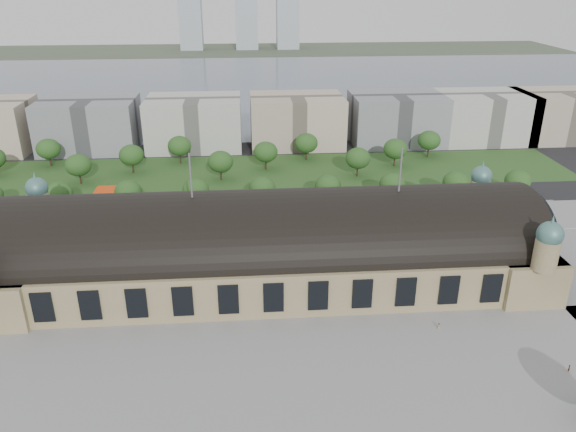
{
  "coord_description": "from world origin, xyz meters",
  "views": [
    {
      "loc": [
        -5.77,
        -137.7,
        79.91
      ],
      "look_at": [
        6.1,
        12.01,
        14.0
      ],
      "focal_mm": 35.0,
      "sensor_mm": 36.0,
      "label": 1
    }
  ],
  "objects": [
    {
      "name": "ground",
      "position": [
        0.0,
        0.0,
        0.0
      ],
      "size": [
        900.0,
        900.0,
        0.0
      ],
      "primitive_type": "plane",
      "color": "black",
      "rests_on": "ground"
    },
    {
      "name": "station",
      "position": [
        0.0,
        0.0,
        10.28
      ],
      "size": [
        150.0,
        48.4,
        44.3
      ],
      "color": "tan",
      "rests_on": "ground"
    },
    {
      "name": "plaza_south",
      "position": [
        10.0,
        -44.0,
        0.0
      ],
      "size": [
        190.0,
        48.0,
        0.12
      ],
      "primitive_type": "cube",
      "color": "gray",
      "rests_on": "ground"
    },
    {
      "name": "road_slab",
      "position": [
        -20.0,
        38.0,
        0.0
      ],
      "size": [
        260.0,
        26.0,
        0.1
      ],
      "primitive_type": "cube",
      "color": "black",
      "rests_on": "ground"
    },
    {
      "name": "grass_belt",
      "position": [
        -15.0,
        93.0,
        0.0
      ],
      "size": [
        300.0,
        45.0,
        0.1
      ],
      "primitive_type": "cube",
      "color": "#2F5421",
      "rests_on": "ground"
    },
    {
      "name": "petrol_station",
      "position": [
        -53.91,
        65.28,
        2.95
      ],
      "size": [
        14.0,
        13.0,
        5.05
      ],
      "color": "#D5400C",
      "rests_on": "ground"
    },
    {
      "name": "lake",
      "position": [
        0.0,
        298.0,
        0.0
      ],
      "size": [
        700.0,
        320.0,
        0.08
      ],
      "primitive_type": "cube",
      "color": "slate",
      "rests_on": "ground"
    },
    {
      "name": "far_shore",
      "position": [
        0.0,
        498.0,
        0.0
      ],
      "size": [
        700.0,
        120.0,
        0.14
      ],
      "primitive_type": "cube",
      "color": "#44513D",
      "rests_on": "ground"
    },
    {
      "name": "far_tower_left",
      "position": [
        -60.0,
        508.0,
        40.0
      ],
      "size": [
        24.0,
        24.0,
        80.0
      ],
      "primitive_type": "cube",
      "color": "#9EA8B2",
      "rests_on": "ground"
    },
    {
      "name": "far_tower_mid",
      "position": [
        0.0,
        508.0,
        42.5
      ],
      "size": [
        24.0,
        24.0,
        85.0
      ],
      "primitive_type": "cube",
      "color": "#9EA8B2",
      "rests_on": "ground"
    },
    {
      "name": "far_tower_right",
      "position": [
        45.0,
        508.0,
        37.5
      ],
      "size": [
        24.0,
        24.0,
        75.0
      ],
      "primitive_type": "cube",
      "color": "#9EA8B2",
      "rests_on": "ground"
    },
    {
      "name": "office_2",
      "position": [
        -80.0,
        133.0,
        12.0
      ],
      "size": [
        45.0,
        32.0,
        24.0
      ],
      "primitive_type": "cube",
      "color": "gray",
      "rests_on": "ground"
    },
    {
      "name": "office_3",
      "position": [
        -30.0,
        133.0,
        12.0
      ],
      "size": [
        45.0,
        32.0,
        24.0
      ],
      "primitive_type": "cube",
      "color": "#B7B5AD",
      "rests_on": "ground"
    },
    {
      "name": "office_4",
      "position": [
        20.0,
        133.0,
        12.0
      ],
      "size": [
        45.0,
        32.0,
        24.0
      ],
      "primitive_type": "cube",
      "color": "#BFAE96",
      "rests_on": "ground"
    },
    {
      "name": "office_5",
      "position": [
        70.0,
        133.0,
        12.0
      ],
      "size": [
        45.0,
        32.0,
        24.0
      ],
      "primitive_type": "cube",
      "color": "gray",
      "rests_on": "ground"
    },
    {
      "name": "office_6",
      "position": [
        115.0,
        133.0,
        12.0
      ],
      "size": [
        45.0,
        32.0,
        24.0
      ],
      "primitive_type": "cube",
      "color": "#B7B5AD",
      "rests_on": "ground"
    },
    {
      "name": "office_7",
      "position": [
        155.0,
        133.0,
        12.0
      ],
      "size": [
        45.0,
        32.0,
        24.0
      ],
      "primitive_type": "cube",
      "color": "#BFAE96",
      "rests_on": "ground"
    },
    {
      "name": "tree_row_2",
      "position": [
        -72.0,
        53.0,
        7.43
      ],
      "size": [
        9.6,
        9.6,
        11.52
      ],
      "color": "#2D2116",
      "rests_on": "ground"
    },
    {
      "name": "tree_row_3",
      "position": [
        -48.0,
        53.0,
        7.43
      ],
      "size": [
        9.6,
        9.6,
        11.52
      ],
      "color": "#2D2116",
      "rests_on": "ground"
    },
    {
      "name": "tree_row_4",
      "position": [
        -24.0,
        53.0,
        7.43
      ],
      "size": [
        9.6,
        9.6,
        11.52
      ],
      "color": "#2D2116",
      "rests_on": "ground"
    },
    {
      "name": "tree_row_5",
      "position": [
        0.0,
        53.0,
        7.43
      ],
      "size": [
        9.6,
        9.6,
        11.52
      ],
      "color": "#2D2116",
      "rests_on": "ground"
    },
    {
      "name": "tree_row_6",
      "position": [
        24.0,
        53.0,
        7.43
      ],
      "size": [
        9.6,
        9.6,
        11.52
      ],
      "color": "#2D2116",
      "rests_on": "ground"
    },
    {
      "name": "tree_row_7",
      "position": [
        48.0,
        53.0,
        7.43
      ],
      "size": [
        9.6,
        9.6,
        11.52
      ],
      "color": "#2D2116",
      "rests_on": "ground"
    },
    {
      "name": "tree_row_8",
      "position": [
        72.0,
        53.0,
        7.43
      ],
      "size": [
        9.6,
        9.6,
        11.52
      ],
      "color": "#2D2116",
      "rests_on": "ground"
    },
    {
      "name": "tree_row_9",
      "position": [
        96.0,
        53.0,
        7.43
      ],
      "size": [
        9.6,
        9.6,
        11.52
      ],
      "color": "#2D2116",
      "rests_on": "ground"
    },
    {
      "name": "tree_belt_2",
      "position": [
        -92.0,
        107.0,
        8.05
      ],
      "size": [
        10.4,
        10.4,
        12.48
      ],
      "color": "#2D2116",
      "rests_on": "ground"
    },
    {
      "name": "tree_belt_3",
      "position": [
        -73.0,
        83.0,
        8.05
      ],
      "size": [
        10.4,
        10.4,
        12.48
      ],
      "color": "#2D2116",
      "rests_on": "ground"
    },
    {
      "name": "tree_belt_4",
      "position": [
        -54.0,
        95.0,
        8.05
      ],
      "size": [
        10.4,
        10.4,
        12.48
      ],
      "color": "#2D2116",
      "rests_on": "ground"
    },
    {
      "name": "tree_belt_5",
      "position": [
        -35.0,
        107.0,
        8.05
      ],
      "size": [
        10.4,
        10.4,
        12.48
      ],
      "color": "#2D2116",
      "rests_on": "ground"
    },
    {
      "name": "tree_belt_6",
      "position": [
        -16.0,
        83.0,
        8.05
      ],
      "size": [
        10.4,
        10.4,
        12.48
      ],
      "color": "#2D2116",
      "rests_on": "ground"
    },
    {
      "name": "tree_belt_7",
      "position": [
        3.0,
        95.0,
        8.05
      ],
      "size": [
        10.4,
        10.4,
        12.48
      ],
      "color": "#2D2116",
      "rests_on": "ground"
    },
    {
      "name": "tree_belt_8",
      "position": [
        22.0,
        107.0,
        8.05
      ],
      "size": [
        10.4,
        10.4,
        12.48
      ],
      "color": "#2D2116",
      "rests_on": "ground"
    },
    {
      "name": "tree_belt_9",
      "position": [
        41.0,
        83.0,
        8.05
      ],
      "size": [
        10.4,
        10.4,
        12.48
      ],
      "color": "#2D2116",
      "rests_on": "ground"
    },
    {
      "name": "tree_belt_10",
      "position": [
        60.0,
        95.0,
        8.05
      ],
      "size": [
        10.4,
        10.4,
        12.48
      ],
      "color": "#2D2116",
      "rests_on": "ground"
    },
    {
      "name": "tree_belt_11",
      "position": [
        79.0,
        107.0,
        8.05
      ],
      "size": [
        10.4,
        10.4,
        12.48
      ],
      "color": "#2D2116",
      "rests_on": "ground"
    },
    {
      "name": "traffic_car_2",
      "position": [
        -44.8,
        33.56,
        0.7
      ],
      "size": [
        5.27,
        2.88,
        1.4
      ],
      "primitive_type": "imported",
      "rotation": [
        0.0,
        0.0,
        -1.46
      ],
      "color": "black",
      "rests_on": "ground"
    },
    {
      "name": "traffic_car_3",
      "position": [
        -34.73,
        45.63,
        0.81
      ],
      "size": [
        5.7,
        2.62,
        1.61
      ],
      "primitive_type": "imported",
      "rotation": [
        0.0,
        0.0,
        1.51
      ],
      "color": "maroon",
      "rests_on": "ground"
    },
    {
      "name": "traffic_car_4",
      "position": [
        -5.02,
        31.73,
        0.73
      ],
      "size": [
        4.39,
        1.93,
        1.47
      ],
      "primitive_type": "imported",
      "rotation": [
        0.0,
        0.0,
        -1.62
      ],
      "color": "#182344",
      "rests_on": "ground"
    },
    {
      "name": "traffic_car_5",
      "position": [
        51.93,
        37.37,
        0.64
      ],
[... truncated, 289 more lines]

